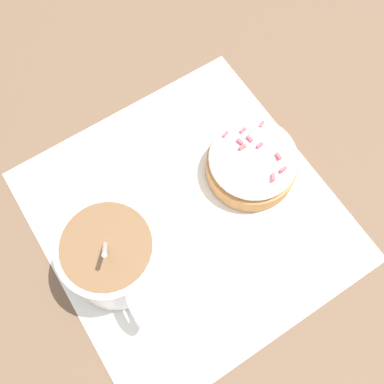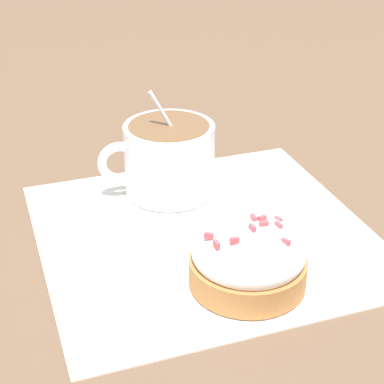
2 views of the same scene
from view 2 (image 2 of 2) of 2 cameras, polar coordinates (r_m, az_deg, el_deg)
ground_plane at (r=0.58m, az=1.13°, el=-3.78°), size 3.00×3.00×0.00m
paper_napkin at (r=0.58m, az=1.13°, el=-3.66°), size 0.30×0.31×0.00m
coffee_cup at (r=0.63m, az=-2.06°, el=3.25°), size 0.09×0.12×0.11m
frosted_pastry at (r=0.51m, az=4.63°, el=-5.95°), size 0.09×0.09×0.06m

